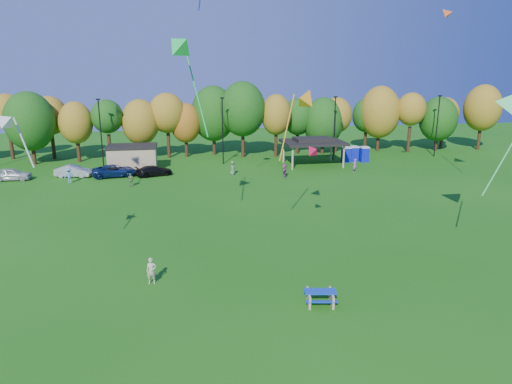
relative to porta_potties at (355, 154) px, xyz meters
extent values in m
plane|color=#19600F|center=(-20.57, -38.24, -1.10)|extent=(160.00, 160.00, 0.00)
cylinder|color=black|center=(-48.60, 10.69, 0.96)|extent=(0.50, 0.50, 4.12)
ellipsoid|color=olive|center=(-48.60, 10.69, 5.76)|extent=(4.78, 4.78, 5.18)
cylinder|color=black|center=(-44.32, 5.96, 0.68)|extent=(0.50, 0.50, 3.56)
ellipsoid|color=#144C0F|center=(-44.32, 5.96, 4.84)|extent=(6.62, 6.62, 8.00)
cylinder|color=black|center=(-42.69, 10.01, 0.80)|extent=(0.50, 0.50, 3.79)
ellipsoid|color=olive|center=(-42.69, 10.01, 5.22)|extent=(4.94, 4.94, 5.58)
cylinder|color=black|center=(-38.58, 6.77, 0.57)|extent=(0.50, 0.50, 3.34)
ellipsoid|color=olive|center=(-38.58, 6.77, 4.47)|extent=(4.61, 4.61, 5.88)
cylinder|color=black|center=(-34.29, 6.61, 0.81)|extent=(0.50, 0.50, 3.82)
ellipsoid|color=#144C0F|center=(-34.29, 6.61, 5.26)|extent=(4.43, 4.43, 4.73)
cylinder|color=black|center=(-29.87, 7.26, 0.53)|extent=(0.50, 0.50, 3.25)
ellipsoid|color=olive|center=(-29.87, 7.26, 4.32)|extent=(5.33, 5.33, 6.53)
cylinder|color=black|center=(-26.02, 7.83, 0.88)|extent=(0.50, 0.50, 3.96)
ellipsoid|color=olive|center=(-26.02, 7.83, 5.51)|extent=(5.31, 5.31, 5.82)
cylinder|color=black|center=(-23.42, 8.10, 0.43)|extent=(0.50, 0.50, 3.05)
ellipsoid|color=#995914|center=(-23.42, 8.10, 3.98)|extent=(4.54, 4.54, 5.87)
cylinder|color=black|center=(-19.15, 9.29, 0.79)|extent=(0.50, 0.50, 3.77)
ellipsoid|color=#144C0F|center=(-19.15, 9.29, 5.19)|extent=(6.69, 6.69, 8.35)
cylinder|color=black|center=(-15.11, 6.30, 1.04)|extent=(0.50, 0.50, 4.28)
ellipsoid|color=#144C0F|center=(-15.11, 6.30, 6.04)|extent=(6.64, 6.64, 8.01)
cylinder|color=black|center=(-10.15, 5.97, 0.78)|extent=(0.50, 0.50, 3.76)
ellipsoid|color=olive|center=(-10.15, 5.97, 5.17)|extent=(4.49, 4.49, 6.02)
cylinder|color=black|center=(-6.28, 8.01, 0.62)|extent=(0.50, 0.50, 3.43)
ellipsoid|color=#144C0F|center=(-6.28, 8.01, 4.62)|extent=(4.77, 4.77, 5.63)
cylinder|color=black|center=(-2.46, 7.15, 0.38)|extent=(0.50, 0.50, 2.95)
ellipsoid|color=#144C0F|center=(-2.46, 7.15, 3.83)|extent=(6.14, 6.14, 7.54)
cylinder|color=black|center=(-0.18, 7.62, 0.66)|extent=(0.50, 0.50, 3.52)
ellipsoid|color=olive|center=(-0.18, 7.62, 4.77)|extent=(4.78, 4.78, 5.53)
cylinder|color=black|center=(5.49, 9.27, 0.60)|extent=(0.50, 0.50, 3.39)
ellipsoid|color=#144C0F|center=(5.49, 9.27, 4.55)|extent=(4.54, 4.54, 5.46)
cylinder|color=black|center=(7.13, 7.99, 0.76)|extent=(0.50, 0.50, 3.72)
ellipsoid|color=olive|center=(7.13, 7.99, 5.10)|extent=(6.32, 6.32, 8.24)
cylinder|color=black|center=(11.42, 6.03, 0.93)|extent=(0.50, 0.50, 4.06)
ellipsoid|color=olive|center=(11.42, 6.03, 5.67)|extent=(4.50, 4.50, 5.13)
cylinder|color=black|center=(16.50, 6.56, 0.43)|extent=(0.50, 0.50, 3.05)
ellipsoid|color=#144C0F|center=(16.50, 6.56, 3.99)|extent=(5.97, 5.97, 7.05)
cylinder|color=black|center=(18.42, 8.11, 0.68)|extent=(0.50, 0.50, 3.55)
ellipsoid|color=olive|center=(18.42, 8.11, 4.83)|extent=(4.60, 4.60, 4.99)
cylinder|color=black|center=(23.94, 6.27, 0.94)|extent=(0.50, 0.50, 4.07)
ellipsoid|color=olive|center=(23.94, 6.27, 5.68)|extent=(5.83, 5.83, 7.42)
cylinder|color=black|center=(-34.57, 1.76, 3.40)|extent=(0.16, 0.16, 9.00)
cube|color=black|center=(-34.57, 1.76, 7.90)|extent=(0.50, 0.25, 0.18)
cylinder|color=black|center=(-18.57, 1.76, 3.40)|extent=(0.16, 0.16, 9.00)
cube|color=black|center=(-18.57, 1.76, 7.90)|extent=(0.50, 0.25, 0.18)
cylinder|color=black|center=(-2.57, 1.76, 3.40)|extent=(0.16, 0.16, 9.00)
cube|color=black|center=(-2.57, 1.76, 7.90)|extent=(0.50, 0.25, 0.18)
cylinder|color=black|center=(13.43, 1.76, 3.40)|extent=(0.16, 0.16, 9.00)
cube|color=black|center=(13.43, 1.76, 7.90)|extent=(0.50, 0.25, 0.18)
cube|color=tan|center=(-30.57, -0.24, 0.40)|extent=(6.00, 4.00, 3.00)
cube|color=black|center=(-30.57, -0.24, 2.03)|extent=(6.30, 4.30, 0.25)
cylinder|color=tan|center=(-10.07, -3.74, 0.40)|extent=(0.24, 0.24, 3.00)
cylinder|color=tan|center=(-3.07, -3.74, 0.40)|extent=(0.24, 0.24, 3.00)
cylinder|color=tan|center=(-10.07, 1.26, 0.40)|extent=(0.24, 0.24, 3.00)
cylinder|color=tan|center=(-3.07, 1.26, 0.40)|extent=(0.24, 0.24, 3.00)
cube|color=black|center=(-6.57, -1.24, 2.05)|extent=(8.20, 6.20, 0.35)
cube|color=black|center=(-6.57, -1.24, 2.45)|extent=(5.00, 3.50, 0.45)
cube|color=#0D1AB5|center=(-1.30, -0.05, -0.10)|extent=(1.10, 1.10, 2.00)
cube|color=silver|center=(-1.30, -0.05, 0.99)|extent=(1.15, 1.15, 0.18)
cube|color=#0D1AB5|center=(0.00, 0.35, -0.10)|extent=(1.10, 1.10, 2.00)
cube|color=silver|center=(0.00, 0.35, 0.99)|extent=(1.15, 1.15, 0.18)
cube|color=#0D1AB5|center=(1.30, -0.29, -0.10)|extent=(1.10, 1.10, 2.00)
cube|color=silver|center=(1.30, -0.29, 0.99)|extent=(1.15, 1.15, 0.18)
cube|color=tan|center=(-18.11, -38.43, -0.75)|extent=(0.36, 1.41, 0.70)
cube|color=tan|center=(-16.86, -38.66, -0.75)|extent=(0.36, 1.41, 0.70)
cube|color=#153FB8|center=(-17.48, -38.55, -0.37)|extent=(1.86, 1.03, 0.06)
cube|color=#153FB8|center=(-17.59, -39.14, -0.67)|extent=(1.77, 0.55, 0.05)
cube|color=#153FB8|center=(-17.38, -37.95, -0.67)|extent=(1.77, 0.55, 0.05)
imported|color=#C3BA92|center=(-26.78, -34.38, -0.27)|extent=(0.61, 0.40, 1.65)
imported|color=silver|center=(-44.22, -3.77, -0.36)|extent=(4.39, 1.88, 1.48)
imported|color=#ACADB1|center=(-37.41, -3.17, -0.39)|extent=(4.53, 2.33, 1.42)
imported|color=navy|center=(-32.45, -3.94, -0.36)|extent=(5.60, 3.20, 1.47)
imported|color=black|center=(-27.76, -4.30, -0.45)|extent=(4.78, 3.10, 1.29)
imported|color=#AD4893|center=(-12.18, -8.11, -0.23)|extent=(0.90, 1.69, 1.73)
imported|color=#728853|center=(-30.12, -9.34, -0.32)|extent=(0.98, 0.65, 1.55)
imported|color=#578BC0|center=(-37.22, -6.42, -0.22)|extent=(1.31, 1.09, 1.76)
imported|color=#5D7F56|center=(-18.17, -5.44, -0.22)|extent=(0.96, 1.03, 1.76)
imported|color=#B656B2|center=(-2.62, -6.56, -0.24)|extent=(0.75, 0.67, 1.72)
cone|color=orange|center=(-15.81, -29.09, 9.67)|extent=(2.25, 2.20, 1.79)
cylinder|color=orange|center=(-16.95, -28.11, 7.42)|extent=(1.43, 1.25, 4.73)
cone|color=#DB4B19|center=(1.82, -16.51, 17.01)|extent=(1.58, 1.57, 1.28)
cylinder|color=#54F07B|center=(-3.57, -34.36, 6.45)|extent=(2.00, 1.64, 6.61)
cone|color=#D40B3D|center=(-15.34, -29.10, 5.91)|extent=(1.24, 1.37, 1.14)
cone|color=#1BD047|center=(-24.60, -27.75, 13.17)|extent=(2.63, 2.73, 2.21)
cylinder|color=#1BD047|center=(-23.35, -26.06, 10.02)|extent=(1.56, 2.06, 6.61)
cone|color=silver|center=(-34.31, -33.16, 8.81)|extent=(1.58, 1.47, 1.29)
cylinder|color=silver|center=(-33.52, -32.72, 7.46)|extent=(1.03, 0.63, 2.85)
camera|label=1|loc=(-24.99, -60.48, 11.42)|focal=32.00mm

